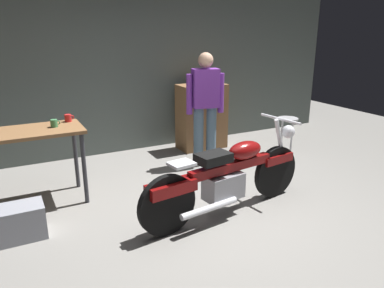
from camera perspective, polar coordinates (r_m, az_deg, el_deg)
ground_plane at (r=4.20m, az=3.98°, el=-11.15°), size 12.00×12.00×0.00m
back_wall at (r=6.26m, az=-9.49°, el=13.02°), size 8.00×0.12×3.10m
workbench at (r=4.60m, az=-24.38°, el=0.50°), size 1.30×0.64×0.90m
motorcycle at (r=4.12m, az=5.62°, el=-4.85°), size 2.18×0.68×1.00m
person_standing at (r=5.52m, az=2.03°, el=6.12°), size 0.56×0.30×1.67m
shop_stool at (r=6.11m, az=14.39°, el=2.59°), size 0.32×0.32×0.64m
wooden_dresser at (r=6.38m, az=1.48°, el=4.22°), size 0.80×0.47×1.10m
storage_bin at (r=4.12m, az=-24.65°, el=-10.76°), size 0.44×0.32×0.34m
mug_green_speckled at (r=4.60m, az=-20.35°, el=2.99°), size 0.11×0.08×0.09m
mug_red_diner at (r=4.81m, az=-18.43°, el=3.80°), size 0.11×0.08×0.09m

